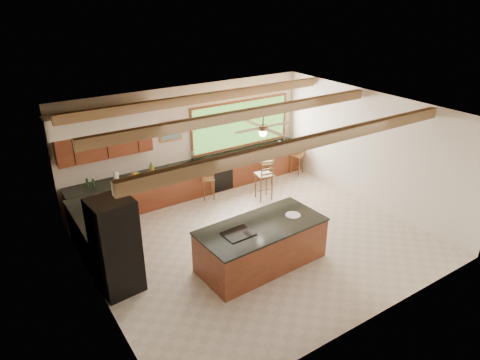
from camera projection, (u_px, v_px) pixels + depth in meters
ground at (256, 239)px, 9.95m from camera, size 7.20×7.20×0.00m
room_shell at (234, 143)px, 9.45m from camera, size 7.27×6.54×3.02m
counter_run at (176, 190)px, 11.27m from camera, size 7.12×3.10×1.23m
island at (261, 244)px, 8.89m from camera, size 2.72×1.37×0.95m
refrigerator at (116, 246)px, 7.94m from camera, size 0.82×0.80×1.93m
bar_stool_a at (208, 180)px, 11.59m from camera, size 0.42×0.42×0.97m
bar_stool_b at (265, 176)px, 11.52m from camera, size 0.49×0.49×1.19m
bar_stool_c at (266, 161)px, 12.50m from camera, size 0.52×0.52×1.18m
bar_stool_d at (299, 156)px, 13.18m from camera, size 0.46×0.46×0.98m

